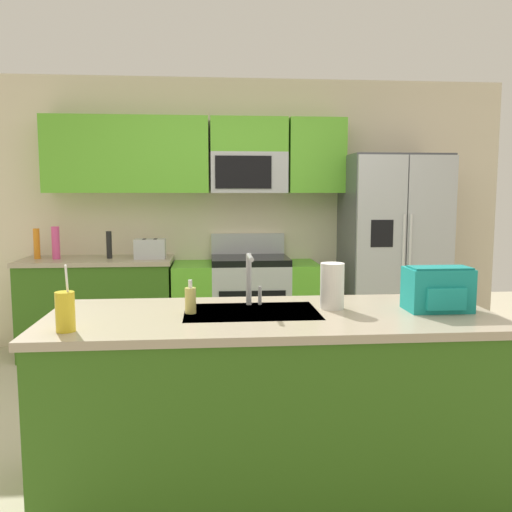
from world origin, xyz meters
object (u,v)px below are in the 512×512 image
soap_dispenser (190,300)px  sink_faucet (250,275)px  paper_towel_roll (332,286)px  refrigerator (392,254)px  bottle_orange (37,244)px  drink_cup_yellow (65,311)px  range_oven (246,304)px  pepper_mill (109,245)px  toaster (150,249)px  backpack (438,288)px  bottle_pink (56,243)px

soap_dispenser → sink_faucet: bearing=26.7°
sink_faucet → paper_towel_roll: 0.44m
refrigerator → bottle_orange: size_ratio=6.66×
drink_cup_yellow → paper_towel_roll: bearing=15.8°
refrigerator → drink_cup_yellow: 3.51m
range_oven → bottle_orange: size_ratio=4.90×
pepper_mill → drink_cup_yellow: size_ratio=0.85×
toaster → pepper_mill: bearing=172.4°
toaster → soap_dispenser: bearing=-79.0°
toaster → paper_towel_roll: size_ratio=1.17×
toaster → soap_dispenser: (0.45, -2.31, -0.02)m
toaster → backpack: size_ratio=0.87×
bottle_orange → paper_towel_roll: size_ratio=1.16×
bottle_pink → sink_faucet: bottle_pink is taller
pepper_mill → sink_faucet: bearing=-62.7°
bottle_pink → backpack: bearing=-43.1°
range_oven → sink_faucet: size_ratio=4.82×
range_oven → pepper_mill: pepper_mill is taller
sink_faucet → bottle_orange: bearing=128.8°
soap_dispenser → paper_towel_roll: bearing=3.8°
range_oven → bottle_pink: (-1.74, -0.01, 0.61)m
pepper_mill → paper_towel_roll: 2.78m
toaster → paper_towel_roll: bearing=-62.4°
backpack → bottle_orange: bearing=138.4°
pepper_mill → backpack: 3.18m
sink_faucet → soap_dispenser: 0.36m
soap_dispenser → bottle_orange: bearing=121.8°
bottle_pink → paper_towel_roll: size_ratio=1.24×
refrigerator → soap_dispenser: (-1.83, -2.29, 0.04)m
toaster → drink_cup_yellow: (-0.09, -2.62, -0.00)m
soap_dispenser → refrigerator: bearing=51.3°
range_oven → soap_dispenser: range_oven is taller
bottle_orange → toaster: bearing=-4.3°
bottle_orange → range_oven: bearing=-0.8°
range_oven → pepper_mill: bearing=-179.9°
bottle_orange → sink_faucet: (1.79, -2.23, 0.03)m
toaster → bottle_orange: (-1.03, 0.08, 0.05)m
refrigerator → bottle_orange: 3.31m
bottle_orange → soap_dispenser: bearing=-58.2°
pepper_mill → bottle_orange: bottle_orange is taller
drink_cup_yellow → backpack: bearing=8.3°
range_oven → refrigerator: refrigerator is taller
backpack → soap_dispenser: bearing=177.9°
range_oven → soap_dispenser: (-0.44, -2.36, 0.53)m
sink_faucet → pepper_mill: bearing=117.3°
pepper_mill → paper_towel_roll: size_ratio=1.04×
bottle_orange → sink_faucet: size_ratio=0.99×
refrigerator → paper_towel_roll: refrigerator is taller
range_oven → backpack: (0.82, -2.41, 0.57)m
sink_faucet → backpack: size_ratio=0.88×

